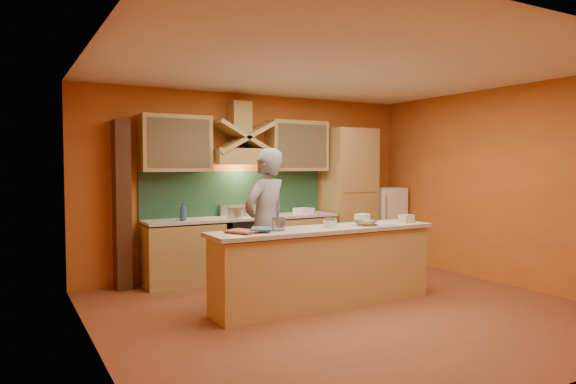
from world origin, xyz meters
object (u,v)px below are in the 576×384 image
stove (244,247)px  person (266,224)px  kitchen_scale (330,224)px  mixing_bowl (365,223)px  fridge (384,224)px

stove → person: (-0.30, -1.32, 0.50)m
stove → person: person is taller
stove → kitchen_scale: bearing=-82.7°
mixing_bowl → kitchen_scale: bearing=175.4°
person → kitchen_scale: 0.83m
fridge → kitchen_scale: bearing=-141.6°
kitchen_scale → mixing_bowl: 0.50m
stove → person: 1.44m
person → mixing_bowl: bearing=123.9°
mixing_bowl → fridge: bearing=45.4°
stove → kitchen_scale: size_ratio=7.90×
person → mixing_bowl: 1.24m
person → mixing_bowl: (1.04, -0.67, 0.03)m
stove → mixing_bowl: 2.19m
stove → fridge: size_ratio=0.69×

